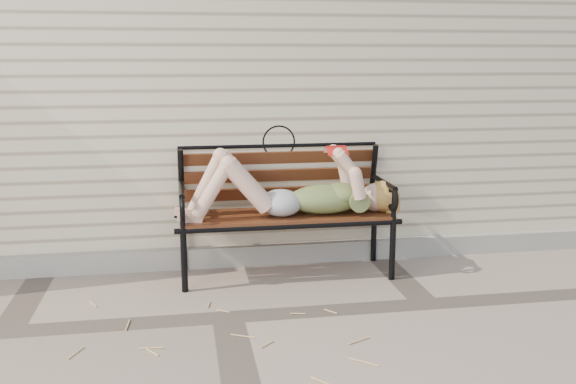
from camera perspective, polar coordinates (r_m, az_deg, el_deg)
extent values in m
plane|color=gray|center=(3.92, -5.36, -11.02)|extent=(80.00, 80.00, 0.00)
cube|color=beige|center=(6.60, -7.67, 11.62)|extent=(8.00, 4.00, 3.00)
cube|color=gray|center=(4.80, -6.28, -5.71)|extent=(8.00, 0.10, 0.15)
cylinder|color=black|center=(4.28, -9.22, -6.01)|extent=(0.04, 0.04, 0.43)
cylinder|color=black|center=(4.70, -9.28, -4.39)|extent=(0.04, 0.04, 0.43)
cylinder|color=black|center=(4.51, 9.27, -5.07)|extent=(0.04, 0.04, 0.43)
cylinder|color=black|center=(4.91, 7.64, -3.62)|extent=(0.04, 0.04, 0.43)
cube|color=#562B16|center=(4.49, -0.20, -2.13)|extent=(1.47, 0.47, 0.03)
cylinder|color=black|center=(4.28, 0.28, -3.08)|extent=(1.54, 0.04, 0.04)
cylinder|color=black|center=(4.70, -0.63, -1.73)|extent=(1.54, 0.04, 0.04)
torus|color=black|center=(4.71, -0.85, 4.51)|extent=(0.27, 0.03, 0.27)
ellipsoid|color=#0A3148|center=(4.48, 3.26, -0.64)|extent=(0.52, 0.30, 0.20)
ellipsoid|color=#0A3148|center=(4.50, 4.70, -0.17)|extent=(0.25, 0.29, 0.15)
ellipsoid|color=#B1B1B6|center=(4.43, -0.63, -0.97)|extent=(0.29, 0.33, 0.18)
sphere|color=beige|center=(4.58, 7.85, -0.46)|extent=(0.21, 0.21, 0.21)
ellipsoid|color=tan|center=(4.59, 8.43, -0.38)|extent=(0.24, 0.24, 0.22)
cube|color=red|center=(4.44, 4.29, 4.02)|extent=(0.13, 0.02, 0.02)
cube|color=silver|center=(4.40, 4.42, 3.61)|extent=(0.13, 0.08, 0.05)
cube|color=silver|center=(4.48, 4.16, 3.76)|extent=(0.13, 0.08, 0.05)
cube|color=red|center=(4.40, 4.43, 3.65)|extent=(0.14, 0.09, 0.05)
cube|color=red|center=(4.48, 4.16, 3.81)|extent=(0.14, 0.09, 0.05)
cylinder|color=#DDB16B|center=(3.61, -11.85, -13.20)|extent=(0.13, 0.04, 0.01)
cylinder|color=#DDB16B|center=(3.79, -14.16, -12.06)|extent=(0.01, 0.18, 0.01)
cylinder|color=#DDB16B|center=(4.33, -17.80, -9.20)|extent=(0.03, 0.16, 0.01)
cylinder|color=#DDB16B|center=(4.23, -13.44, -9.46)|extent=(0.02, 0.10, 0.01)
cylinder|color=#DDB16B|center=(3.78, -9.79, -11.92)|extent=(0.08, 0.17, 0.01)
cylinder|color=#DDB16B|center=(4.38, -11.16, -8.56)|extent=(0.12, 0.13, 0.01)
cylinder|color=#DDB16B|center=(3.34, 6.13, -15.16)|extent=(0.09, 0.04, 0.01)
cylinder|color=#DDB16B|center=(4.21, -0.19, -9.18)|extent=(0.05, 0.12, 0.01)
cylinder|color=#DDB16B|center=(4.24, -1.42, -9.07)|extent=(0.02, 0.10, 0.01)
cylinder|color=#DDB16B|center=(3.72, -6.55, -12.21)|extent=(0.01, 0.08, 0.01)
cylinder|color=#DDB16B|center=(4.12, -19.98, -10.44)|extent=(0.13, 0.13, 0.01)
cylinder|color=#DDB16B|center=(3.50, 0.15, -13.77)|extent=(0.02, 0.18, 0.01)
cylinder|color=#DDB16B|center=(3.96, -20.08, -11.35)|extent=(0.09, 0.09, 0.01)
cylinder|color=#DDB16B|center=(4.25, -14.45, -9.39)|extent=(0.07, 0.15, 0.01)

